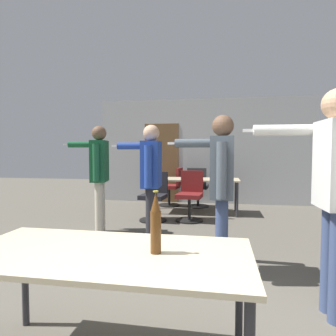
% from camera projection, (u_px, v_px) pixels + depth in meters
% --- Properties ---
extents(back_wall, '(5.47, 0.12, 2.67)m').
position_uv_depth(back_wall, '(203.00, 151.00, 7.69)').
color(back_wall, '#B2B5B7').
rests_on(back_wall, ground_plane).
extents(conference_table_near, '(1.71, 0.83, 0.74)m').
position_uv_depth(conference_table_near, '(106.00, 262.00, 1.78)').
color(conference_table_near, '#C6B793').
rests_on(conference_table_near, ground_plane).
extents(conference_table_far, '(1.93, 0.75, 0.74)m').
position_uv_depth(conference_table_far, '(194.00, 182.00, 6.47)').
color(conference_table_far, '#C6B793').
rests_on(conference_table_far, ground_plane).
extents(person_right_polo, '(0.77, 0.65, 1.72)m').
position_uv_depth(person_right_polo, '(221.00, 178.00, 3.21)').
color(person_right_polo, '#3D4C75').
rests_on(person_right_polo, ground_plane).
extents(person_far_watching, '(0.80, 0.64, 1.70)m').
position_uv_depth(person_far_watching, '(150.00, 173.00, 4.21)').
color(person_far_watching, '#28282D').
rests_on(person_far_watching, ground_plane).
extents(person_center_tall, '(0.82, 0.60, 1.82)m').
position_uv_depth(person_center_tall, '(334.00, 179.00, 2.35)').
color(person_center_tall, '#3D4C75').
rests_on(person_center_tall, ground_plane).
extents(person_near_casual, '(0.86, 0.61, 1.74)m').
position_uv_depth(person_near_casual, '(99.00, 168.00, 4.83)').
color(person_near_casual, beige).
rests_on(person_near_casual, ground_plane).
extents(office_chair_near_pushed, '(0.52, 0.57, 0.95)m').
position_uv_depth(office_chair_near_pushed, '(190.00, 197.00, 5.75)').
color(office_chair_near_pushed, black).
rests_on(office_chair_near_pushed, ground_plane).
extents(office_chair_far_left, '(0.52, 0.56, 0.95)m').
position_uv_depth(office_chair_far_left, '(198.00, 189.00, 7.08)').
color(office_chair_far_left, black).
rests_on(office_chair_far_left, ground_plane).
extents(office_chair_side_rolled, '(0.57, 0.52, 0.93)m').
position_uv_depth(office_chair_side_rolled, '(172.00, 188.00, 7.28)').
color(office_chair_side_rolled, black).
rests_on(office_chair_side_rolled, ground_plane).
extents(office_chair_far_right, '(0.52, 0.57, 0.93)m').
position_uv_depth(office_chair_far_right, '(154.00, 198.00, 5.78)').
color(office_chair_far_right, black).
rests_on(office_chair_far_right, ground_plane).
extents(beer_bottle, '(0.06, 0.06, 0.37)m').
position_uv_depth(beer_bottle, '(156.00, 224.00, 1.73)').
color(beer_bottle, '#563314').
rests_on(beer_bottle, conference_table_near).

